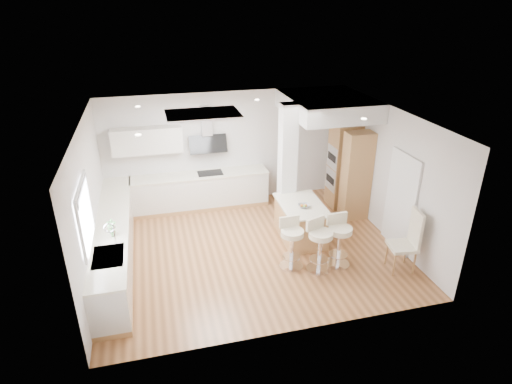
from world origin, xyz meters
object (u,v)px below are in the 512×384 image
object	(u,v)px
bar_stool_b	(319,243)
bar_stool_c	(339,238)
dining_chair	(409,239)
bar_stool_a	(292,240)
peninsula	(301,221)

from	to	relation	value
bar_stool_b	bar_stool_c	world-z (taller)	bar_stool_b
dining_chair	bar_stool_a	bearing A→B (deg)	171.62
peninsula	bar_stool_a	size ratio (longest dim) A/B	1.34
peninsula	dining_chair	world-z (taller)	dining_chair
dining_chair	peninsula	bearing A→B (deg)	143.03
bar_stool_b	dining_chair	xyz separation A→B (m)	(1.64, -0.39, 0.07)
bar_stool_a	dining_chair	bearing A→B (deg)	-19.61
bar_stool_c	peninsula	bearing A→B (deg)	105.79
peninsula	dining_chair	distance (m)	2.25
peninsula	bar_stool_a	xyz separation A→B (m)	(-0.54, -0.95, 0.16)
bar_stool_c	dining_chair	size ratio (longest dim) A/B	0.85
bar_stool_b	bar_stool_a	bearing A→B (deg)	133.95
peninsula	bar_stool_a	bearing A→B (deg)	-118.12
peninsula	bar_stool_c	world-z (taller)	bar_stool_c
bar_stool_c	dining_chair	distance (m)	1.29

